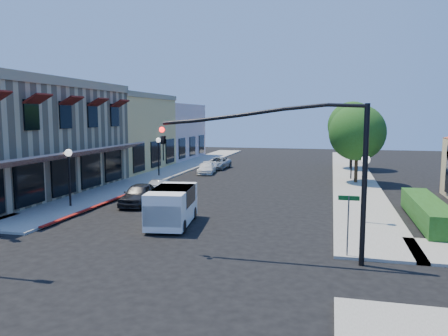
% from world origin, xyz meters
% --- Properties ---
extents(ground, '(120.00, 120.00, 0.00)m').
position_xyz_m(ground, '(0.00, 0.00, 0.00)').
color(ground, black).
rests_on(ground, ground).
extents(sidewalk_left, '(3.50, 50.00, 0.12)m').
position_xyz_m(sidewalk_left, '(-8.75, 27.00, 0.06)').
color(sidewalk_left, gray).
rests_on(sidewalk_left, ground).
extents(sidewalk_right, '(3.50, 50.00, 0.12)m').
position_xyz_m(sidewalk_right, '(8.75, 27.00, 0.06)').
color(sidewalk_right, gray).
rests_on(sidewalk_right, ground).
extents(curb_red_strip, '(0.25, 10.00, 0.06)m').
position_xyz_m(curb_red_strip, '(-6.90, 8.00, 0.00)').
color(curb_red_strip, maroon).
rests_on(curb_red_strip, ground).
extents(corner_brick_building, '(11.77, 18.20, 8.10)m').
position_xyz_m(corner_brick_building, '(-15.45, 11.00, 4.01)').
color(corner_brick_building, tan).
rests_on(corner_brick_building, ground).
extents(yellow_stucco_building, '(10.00, 12.00, 7.60)m').
position_xyz_m(yellow_stucco_building, '(-15.50, 26.00, 3.80)').
color(yellow_stucco_building, '#DEBC64').
rests_on(yellow_stucco_building, ground).
extents(pink_stucco_building, '(10.00, 12.00, 7.00)m').
position_xyz_m(pink_stucco_building, '(-15.50, 38.00, 3.50)').
color(pink_stucco_building, beige).
rests_on(pink_stucco_building, ground).
extents(hedge, '(1.40, 8.00, 1.10)m').
position_xyz_m(hedge, '(11.70, 9.00, 0.00)').
color(hedge, '#204B15').
rests_on(hedge, ground).
extents(street_tree_a, '(4.56, 4.56, 6.48)m').
position_xyz_m(street_tree_a, '(8.80, 22.00, 4.19)').
color(street_tree_a, '#2F2213').
rests_on(street_tree_a, ground).
extents(street_tree_b, '(4.94, 4.94, 7.02)m').
position_xyz_m(street_tree_b, '(8.80, 32.00, 4.54)').
color(street_tree_b, '#2F2213').
rests_on(street_tree_b, ground).
extents(signal_mast_arm, '(8.01, 0.39, 6.00)m').
position_xyz_m(signal_mast_arm, '(5.86, 1.50, 4.09)').
color(signal_mast_arm, black).
rests_on(signal_mast_arm, ground).
extents(street_name_sign, '(0.80, 0.06, 2.50)m').
position_xyz_m(street_name_sign, '(7.50, 2.20, 1.70)').
color(street_name_sign, '#595B5E').
rests_on(street_name_sign, ground).
extents(lamppost_left_near, '(0.44, 0.44, 3.57)m').
position_xyz_m(lamppost_left_near, '(-8.50, 8.00, 2.74)').
color(lamppost_left_near, black).
rests_on(lamppost_left_near, ground).
extents(lamppost_left_far, '(0.44, 0.44, 3.57)m').
position_xyz_m(lamppost_left_far, '(-8.50, 22.00, 2.74)').
color(lamppost_left_far, black).
rests_on(lamppost_left_far, ground).
extents(lamppost_right_near, '(0.44, 0.44, 3.57)m').
position_xyz_m(lamppost_right_near, '(8.50, 8.00, 2.74)').
color(lamppost_right_near, black).
rests_on(lamppost_right_near, ground).
extents(lamppost_right_far, '(0.44, 0.44, 3.57)m').
position_xyz_m(lamppost_right_far, '(8.50, 24.00, 2.74)').
color(lamppost_right_far, black).
rests_on(lamppost_right_far, ground).
extents(white_van, '(2.42, 4.51, 1.91)m').
position_xyz_m(white_van, '(-0.99, 5.46, 1.10)').
color(white_van, white).
rests_on(white_van, ground).
extents(parked_car_a, '(1.92, 4.08, 1.35)m').
position_xyz_m(parked_car_a, '(-4.80, 9.77, 0.67)').
color(parked_car_a, black).
rests_on(parked_car_a, ground).
extents(parked_car_b, '(1.16, 3.23, 1.06)m').
position_xyz_m(parked_car_b, '(-4.87, 13.00, 0.53)').
color(parked_car_b, '#96989B').
rests_on(parked_car_b, ground).
extents(parked_car_c, '(1.90, 3.77, 1.05)m').
position_xyz_m(parked_car_c, '(-4.80, 25.00, 0.53)').
color(parked_car_c, white).
rests_on(parked_car_c, ground).
extents(parked_car_d, '(2.26, 4.48, 1.22)m').
position_xyz_m(parked_car_d, '(-4.80, 29.07, 0.61)').
color(parked_car_d, '#AEB1B3').
rests_on(parked_car_d, ground).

